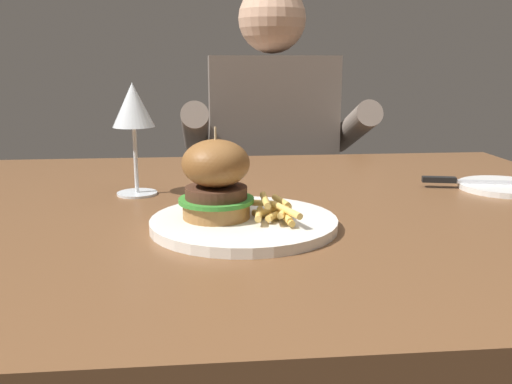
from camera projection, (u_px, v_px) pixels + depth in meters
The scene contains 8 objects.
dining_table at pixel (271, 255), 0.94m from camera, with size 1.21×0.97×0.74m.
main_plate at pixel (244, 223), 0.79m from camera, with size 0.26×0.26×0.01m, color white.
burger_sandwich at pixel (216, 179), 0.78m from camera, with size 0.10×0.10×0.13m.
fries_pile at pixel (275, 210), 0.78m from camera, with size 0.07×0.11×0.04m.
wine_glass at pixel (133, 110), 0.96m from camera, with size 0.07×0.07×0.19m.
bread_plate at pixel (504, 187), 1.03m from camera, with size 0.16×0.16×0.01m, color white.
table_knife at pixel (475, 181), 1.03m from camera, with size 0.23×0.07×0.01m.
diner_person at pixel (271, 198), 1.71m from camera, with size 0.51×0.36×1.18m.
Camera 1 is at (-0.11, -0.88, 0.97)m, focal length 40.00 mm.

